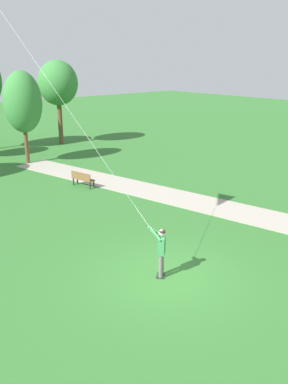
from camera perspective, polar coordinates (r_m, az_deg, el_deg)
The scene contains 6 objects.
ground_plane at distance 14.07m, azimuth 3.09°, elevation -11.87°, with size 120.00×120.00×0.00m, color #33702D.
walkway_path at distance 20.10m, azimuth 13.30°, elevation -2.78°, with size 2.40×32.00×0.02m, color #ADA393.
person_kite_flyer at distance 13.61m, azimuth 2.39°, elevation -7.95°, with size 0.56×0.61×1.83m.
park_bench_far_walkway at distance 23.58m, azimuth -8.68°, elevation 1.94°, with size 0.72×1.56×0.88m.
tree_treeline_left at distance 29.29m, azimuth -16.73°, elevation 12.00°, with size 2.57×2.74×6.34m.
tree_lakeside_far at distance 35.54m, azimuth -12.05°, elevation 14.73°, with size 3.25×3.53×6.98m.
Camera 1 is at (-8.61, -8.60, 7.05)m, focal length 37.88 mm.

